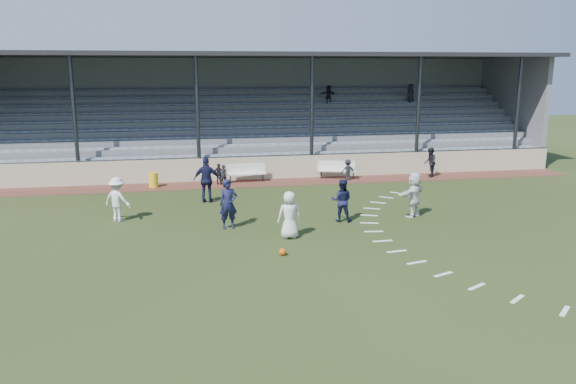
% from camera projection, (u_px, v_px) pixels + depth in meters
% --- Properties ---
extents(ground, '(90.00, 90.00, 0.00)m').
position_uv_depth(ground, '(302.00, 246.00, 18.79)').
color(ground, '#263415').
rests_on(ground, ground).
extents(cinder_track, '(34.00, 2.00, 0.02)m').
position_uv_depth(cinder_track, '(260.00, 183.00, 28.86)').
color(cinder_track, '#522A21').
rests_on(cinder_track, ground).
extents(retaining_wall, '(34.00, 0.18, 1.20)m').
position_uv_depth(retaining_wall, '(257.00, 168.00, 29.74)').
color(retaining_wall, '#BFB193').
rests_on(retaining_wall, ground).
extents(bench_left, '(2.02, 0.55, 0.95)m').
position_uv_depth(bench_left, '(246.00, 171.00, 29.01)').
color(bench_left, silver).
rests_on(bench_left, cinder_track).
extents(bench_right, '(2.03, 1.00, 0.95)m').
position_uv_depth(bench_right, '(337.00, 168.00, 29.87)').
color(bench_right, silver).
rests_on(bench_right, cinder_track).
extents(trash_bin, '(0.45, 0.45, 0.73)m').
position_uv_depth(trash_bin, '(153.00, 180.00, 27.76)').
color(trash_bin, yellow).
rests_on(trash_bin, cinder_track).
extents(football, '(0.24, 0.24, 0.24)m').
position_uv_depth(football, '(283.00, 252.00, 17.82)').
color(football, '#CD500C').
rests_on(football, ground).
extents(player_white_lead, '(0.83, 0.55, 1.67)m').
position_uv_depth(player_white_lead, '(289.00, 215.00, 19.48)').
color(player_white_lead, silver).
rests_on(player_white_lead, ground).
extents(player_navy_lead, '(0.72, 0.52, 1.86)m').
position_uv_depth(player_navy_lead, '(228.00, 204.00, 20.62)').
color(player_navy_lead, '#131636').
rests_on(player_navy_lead, ground).
extents(player_navy_mid, '(0.96, 0.85, 1.66)m').
position_uv_depth(player_navy_mid, '(342.00, 200.00, 21.60)').
color(player_navy_mid, '#131636').
rests_on(player_navy_mid, ground).
extents(player_white_wing, '(1.28, 1.11, 1.72)m').
position_uv_depth(player_white_wing, '(117.00, 199.00, 21.62)').
color(player_white_wing, silver).
rests_on(player_white_wing, ground).
extents(player_navy_wing, '(1.24, 0.68, 2.01)m').
position_uv_depth(player_navy_wing, '(207.00, 180.00, 24.60)').
color(player_navy_wing, '#131636').
rests_on(player_navy_wing, ground).
extents(player_white_back, '(1.66, 1.42, 1.80)m').
position_uv_depth(player_white_back, '(414.00, 195.00, 22.28)').
color(player_white_back, silver).
rests_on(player_white_back, ground).
extents(official, '(0.86, 0.95, 1.59)m').
position_uv_depth(official, '(430.00, 162.00, 30.27)').
color(official, black).
rests_on(official, cinder_track).
extents(sub_left_near, '(0.41, 0.31, 1.01)m').
position_uv_depth(sub_left_near, '(223.00, 175.00, 28.32)').
color(sub_left_near, black).
rests_on(sub_left_near, cinder_track).
extents(sub_left_far, '(0.67, 0.43, 1.07)m').
position_uv_depth(sub_left_far, '(219.00, 174.00, 28.38)').
color(sub_left_far, black).
rests_on(sub_left_far, cinder_track).
extents(sub_right, '(0.71, 0.41, 1.09)m').
position_uv_depth(sub_right, '(348.00, 170.00, 29.44)').
color(sub_right, black).
rests_on(sub_right, cinder_track).
extents(grandstand, '(34.60, 9.00, 6.61)m').
position_uv_depth(grandstand, '(246.00, 129.00, 33.91)').
color(grandstand, slate).
rests_on(grandstand, ground).
extents(penalty_arc, '(3.89, 14.63, 0.01)m').
position_uv_depth(penalty_arc, '(417.00, 239.00, 19.53)').
color(penalty_arc, white).
rests_on(penalty_arc, ground).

